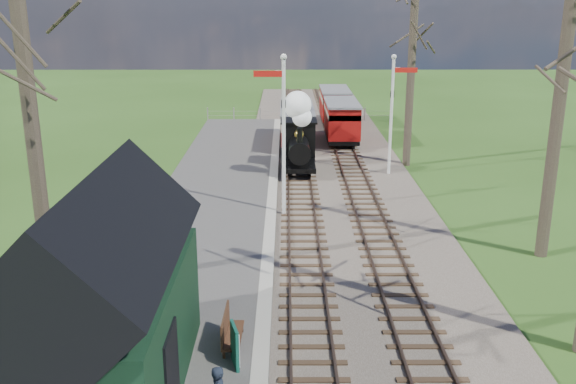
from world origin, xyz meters
name	(u,v)px	position (x,y,z in m)	size (l,w,h in m)	color
distant_hills	(303,213)	(1.40, 64.38, -16.21)	(114.40, 48.00, 22.02)	#385B23
ballast_bed	(326,175)	(1.30, 22.00, 0.05)	(8.00, 60.00, 0.10)	brown
track_near	(299,174)	(0.00, 22.00, 0.10)	(1.60, 60.00, 0.15)	brown
track_far	(353,174)	(2.60, 22.00, 0.10)	(1.60, 60.00, 0.15)	brown
platform	(206,232)	(-3.50, 14.00, 0.10)	(5.00, 44.00, 0.20)	#474442
coping_strip	(270,232)	(-1.20, 14.00, 0.10)	(0.40, 44.00, 0.21)	#B2AD9E
station_shed	(102,304)	(-4.30, 4.00, 2.27)	(3.25, 6.30, 4.78)	black
semaphore_near	(282,125)	(-0.77, 16.00, 3.62)	(1.22, 0.24, 6.22)	silver
semaphore_far	(393,106)	(4.37, 22.00, 3.35)	(1.22, 0.24, 5.72)	silver
bare_trees	(356,108)	(1.33, 10.10, 5.21)	(15.51, 22.39, 12.00)	#382D23
fence_line	(299,114)	(0.30, 36.00, 0.55)	(12.60, 0.08, 1.00)	slate
locomotive	(299,136)	(-0.01, 22.22, 1.87)	(1.60, 3.73, 4.00)	black
coach	(297,123)	(0.00, 28.28, 1.37)	(1.86, 6.39, 1.96)	black
red_carriage_a	(342,120)	(2.60, 29.07, 1.38)	(1.87, 4.63, 1.97)	black
red_carriage_b	(335,105)	(2.60, 34.57, 1.38)	(1.87, 4.63, 1.97)	black
sign_board	(235,346)	(-1.76, 5.09, 0.69)	(0.26, 0.66, 0.98)	#104D3D
bench	(229,330)	(-1.98, 5.99, 0.58)	(0.45, 1.44, 0.82)	#422617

